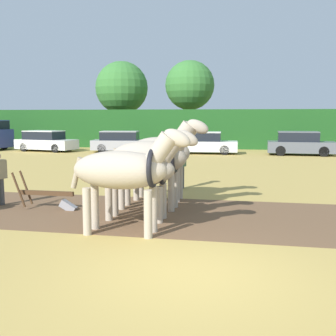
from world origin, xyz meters
TOP-DOWN VIEW (x-y plane):
  - ground_plane at (0.00, 0.00)m, footprint 240.00×240.00m
  - hedgerow at (0.00, 27.13)m, footprint 74.98×1.85m
  - tree_left at (-10.19, 31.25)m, footprint 4.79×4.79m
  - tree_center_left at (-4.02, 32.15)m, footprint 4.49×4.49m
  - draft_horse_lead_left at (-1.67, 2.10)m, footprint 2.73×0.92m
  - draft_horse_lead_right at (-1.64, 3.38)m, footprint 2.66×0.89m
  - draft_horse_trail_left at (-1.61, 4.67)m, footprint 2.86×1.03m
  - draft_horse_trail_right at (-1.60, 5.95)m, footprint 2.65×1.05m
  - plow at (-4.35, 4.08)m, footprint 1.80×0.47m
  - farmer_beside_team at (-1.30, 7.98)m, footprint 0.40×0.62m
  - parked_car_left at (-13.33, 22.10)m, footprint 4.70×2.64m
  - parked_car_center_left at (-7.66, 22.42)m, footprint 4.47×2.16m
  - parked_car_center at (-1.82, 22.06)m, footprint 4.52×1.82m
  - parked_car_center_right at (4.55, 22.12)m, footprint 4.35×2.03m

SIDE VIEW (x-z plane):
  - ground_plane at x=0.00m, z-range 0.00..0.00m
  - plow at x=-4.35m, z-range -0.24..0.89m
  - parked_car_center_left at x=-7.66m, z-range -0.03..1.46m
  - parked_car_center at x=-1.82m, z-range -0.03..1.46m
  - parked_car_left at x=-13.33m, z-range -0.03..1.47m
  - parked_car_center_right at x=4.55m, z-range -0.03..1.53m
  - farmer_beside_team at x=-1.30m, z-range 0.12..1.74m
  - draft_horse_lead_right at x=-1.64m, z-range 0.10..2.41m
  - draft_horse_lead_left at x=-1.67m, z-range 0.20..2.58m
  - draft_horse_trail_left at x=-1.61m, z-range 0.16..2.71m
  - draft_horse_trail_right at x=-1.60m, z-range 0.19..2.71m
  - hedgerow at x=0.00m, z-range 0.00..3.07m
  - tree_left at x=-10.19m, z-range 1.34..8.87m
  - tree_center_left at x=-4.02m, z-range 1.52..9.10m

